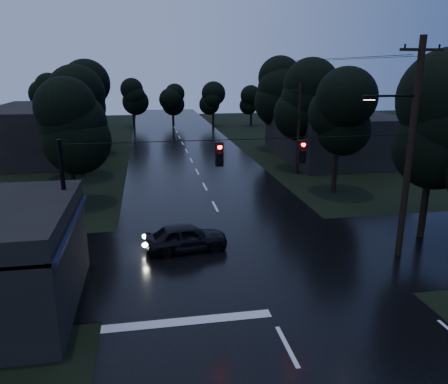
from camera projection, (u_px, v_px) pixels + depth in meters
name	position (u px, v px, depth m)	size (l,w,h in m)	color
main_road	(197.00, 172.00, 37.73)	(12.00, 120.00, 0.02)	black
cross_street	(241.00, 258.00, 20.68)	(60.00, 9.00, 0.02)	black
building_far_right	(332.00, 136.00, 43.26)	(10.00, 14.00, 4.40)	black
building_far_left	(48.00, 131.00, 44.17)	(10.00, 16.00, 5.00)	black
utility_pole_main	(409.00, 147.00, 19.53)	(3.50, 0.30, 10.00)	black
utility_pole_far	(299.00, 128.00, 36.16)	(2.00, 0.30, 7.50)	black
anchor_pole_left	(66.00, 213.00, 17.65)	(0.18, 0.18, 6.00)	black
span_signals	(260.00, 152.00, 18.38)	(15.00, 0.37, 1.12)	black
tree_corner_near	(435.00, 124.00, 21.66)	(4.48, 4.48, 9.44)	black
tree_left_a	(67.00, 125.00, 27.21)	(3.92, 3.92, 8.26)	black
tree_left_b	(76.00, 108.00, 34.58)	(4.20, 4.20, 8.85)	black
tree_left_c	(84.00, 96.00, 43.85)	(4.48, 4.48, 9.44)	black
tree_right_a	(339.00, 114.00, 30.12)	(4.20, 4.20, 8.85)	black
tree_right_b	(306.00, 100.00, 37.70)	(4.48, 4.48, 9.44)	black
tree_right_c	(279.00, 90.00, 47.17)	(4.76, 4.76, 10.03)	black
car	(186.00, 237.00, 21.31)	(1.62, 4.02, 1.37)	black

